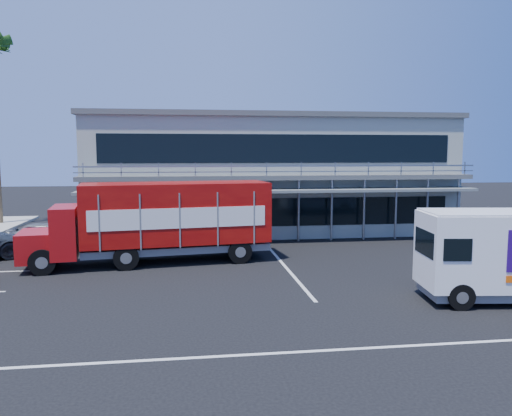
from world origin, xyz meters
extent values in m
plane|color=black|center=(0.00, 0.00, 0.00)|extent=(120.00, 120.00, 0.00)
cube|color=#A0A89A|center=(3.00, 15.00, 3.50)|extent=(22.00, 10.00, 7.00)
cube|color=#515454|center=(3.00, 15.00, 7.15)|extent=(22.40, 10.40, 0.30)
cube|color=#515454|center=(3.00, 9.40, 3.60)|extent=(22.00, 1.20, 0.25)
cube|color=gray|center=(3.00, 8.85, 4.10)|extent=(22.00, 0.08, 0.90)
cube|color=slate|center=(3.00, 9.10, 2.90)|extent=(22.00, 1.80, 0.15)
cube|color=black|center=(3.00, 9.98, 1.60)|extent=(20.00, 0.06, 1.60)
cube|color=black|center=(3.00, 9.98, 5.20)|extent=(20.00, 0.06, 1.60)
cube|color=#A60D0E|center=(-8.57, 4.23, 1.03)|extent=(1.74, 2.50, 1.24)
cube|color=#A60D0E|center=(-7.44, 4.38, 1.60)|extent=(1.36, 2.70, 2.17)
cube|color=black|center=(-7.44, 4.38, 2.22)|extent=(0.34, 2.19, 0.72)
cube|color=#A7100A|center=(-2.72, 5.00, 2.28)|extent=(8.54, 3.64, 2.69)
cube|color=slate|center=(-2.72, 5.00, 0.67)|extent=(8.49, 3.25, 0.31)
cube|color=white|center=(-2.55, 3.71, 2.17)|extent=(7.55, 1.02, 0.88)
cube|color=white|center=(-2.89, 6.29, 2.17)|extent=(7.55, 1.02, 0.88)
cylinder|color=black|center=(-8.11, 3.15, 0.54)|extent=(1.10, 0.42, 1.08)
cylinder|color=black|center=(-8.41, 5.40, 0.54)|extent=(1.10, 0.42, 1.08)
cylinder|color=black|center=(-4.83, 3.58, 0.54)|extent=(1.10, 0.42, 1.08)
cylinder|color=black|center=(-5.12, 5.83, 0.54)|extent=(1.10, 0.42, 1.08)
cylinder|color=black|center=(0.10, 4.22, 0.54)|extent=(1.10, 0.42, 1.08)
cylinder|color=black|center=(-0.20, 6.48, 0.54)|extent=(1.10, 0.42, 1.08)
cube|color=black|center=(5.60, -2.34, 2.01)|extent=(0.28, 1.75, 0.85)
cylinder|color=black|center=(6.34, -3.39, 0.43)|extent=(0.88, 0.38, 0.86)
cylinder|color=black|center=(6.58, -1.51, 0.43)|extent=(0.88, 0.38, 0.86)
imported|color=slate|center=(-9.50, 9.39, 0.68)|extent=(4.13, 1.93, 1.37)
camera|label=1|loc=(-2.20, -17.75, 4.97)|focal=35.00mm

